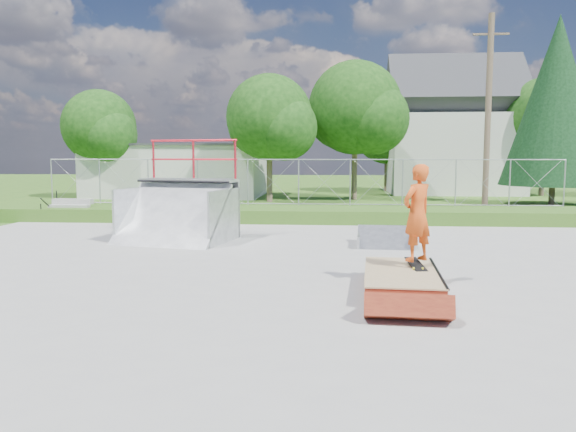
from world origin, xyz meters
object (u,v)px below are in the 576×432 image
object	(u,v)px
flat_bank_ramp	(385,238)
skater	(417,217)
grind_box	(401,282)
quarter_pipe	(175,191)

from	to	relation	value
flat_bank_ramp	skater	bearing A→B (deg)	-85.26
flat_bank_ramp	skater	size ratio (longest dim) A/B	0.89
grind_box	skater	size ratio (longest dim) A/B	1.55
grind_box	quarter_pipe	distance (m)	7.88
grind_box	flat_bank_ramp	xyz separation A→B (m)	(0.17, 5.09, 0.03)
skater	quarter_pipe	bearing A→B (deg)	-80.86
quarter_pipe	skater	xyz separation A→B (m)	(5.92, -5.02, -0.13)
quarter_pipe	flat_bank_ramp	bearing A→B (deg)	9.43
quarter_pipe	flat_bank_ramp	xyz separation A→B (m)	(5.79, -0.30, -1.22)
grind_box	quarter_pipe	xyz separation A→B (m)	(-5.62, 5.39, 1.25)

